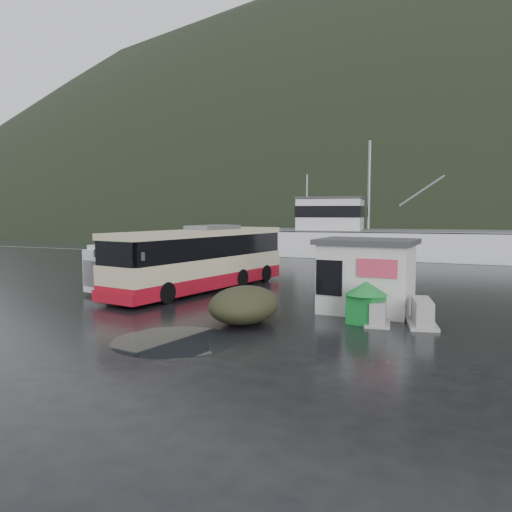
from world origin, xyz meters
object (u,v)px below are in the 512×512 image
at_px(coach_bus, 202,290).
at_px(waste_bin_left, 366,324).
at_px(waste_bin_right, 336,309).
at_px(jersey_barrier_a, 370,314).
at_px(jersey_barrier_c, 378,324).
at_px(fishing_trawler, 407,255).
at_px(white_van, 145,290).
at_px(ticket_kiosk, 366,312).
at_px(jersey_barrier_b, 422,326).
at_px(dome_tent, 244,323).

distance_m(coach_bus, waste_bin_left, 9.46).
relative_size(waste_bin_right, jersey_barrier_a, 0.97).
relative_size(jersey_barrier_c, fishing_trawler, 0.06).
bearing_deg(coach_bus, jersey_barrier_c, -14.50).
relative_size(white_van, ticket_kiosk, 1.56).
bearing_deg(waste_bin_right, fishing_trawler, 90.68).
height_order(waste_bin_right, ticket_kiosk, ticket_kiosk).
bearing_deg(fishing_trawler, jersey_barrier_b, -89.76).
height_order(coach_bus, jersey_barrier_a, coach_bus).
relative_size(white_van, jersey_barrier_b, 3.10).
height_order(jersey_barrier_a, jersey_barrier_c, jersey_barrier_a).
relative_size(coach_bus, jersey_barrier_b, 6.22).
height_order(waste_bin_left, fishing_trawler, fishing_trawler).
relative_size(ticket_kiosk, jersey_barrier_a, 2.15).
distance_m(dome_tent, jersey_barrier_c, 4.43).
bearing_deg(fishing_trawler, waste_bin_right, -96.51).
xyz_separation_m(dome_tent, fishing_trawler, (1.92, 29.41, 0.00)).
distance_m(waste_bin_right, fishing_trawler, 25.87).
distance_m(jersey_barrier_a, jersey_barrier_b, 2.34).
xyz_separation_m(waste_bin_left, dome_tent, (-3.77, -1.48, 0.00)).
bearing_deg(ticket_kiosk, waste_bin_left, -76.77).
bearing_deg(ticket_kiosk, waste_bin_right, 174.18).
distance_m(white_van, jersey_barrier_b, 12.95).
bearing_deg(coach_bus, dome_tent, -39.89).
relative_size(coach_bus, dome_tent, 3.49).
height_order(dome_tent, jersey_barrier_b, dome_tent).
relative_size(jersey_barrier_a, fishing_trawler, 0.06).
bearing_deg(ticket_kiosk, fishing_trawler, 95.79).
height_order(dome_tent, ticket_kiosk, ticket_kiosk).
bearing_deg(white_van, jersey_barrier_a, 10.58).
relative_size(coach_bus, jersey_barrier_c, 6.84).
bearing_deg(jersey_barrier_c, waste_bin_right, 134.45).
xyz_separation_m(waste_bin_left, fishing_trawler, (-1.85, 27.93, 0.00)).
xyz_separation_m(jersey_barrier_b, fishing_trawler, (-3.60, 27.57, 0.00)).
xyz_separation_m(ticket_kiosk, jersey_barrier_c, (0.73, -1.78, 0.00)).
height_order(waste_bin_left, jersey_barrier_c, waste_bin_left).
xyz_separation_m(ticket_kiosk, jersey_barrier_a, (0.19, -0.19, 0.00)).
height_order(coach_bus, jersey_barrier_b, coach_bus).
xyz_separation_m(white_van, jersey_barrier_c, (11.32, -2.80, 0.00)).
height_order(white_van, jersey_barrier_b, white_van).
relative_size(jersey_barrier_a, jersey_barrier_c, 1.01).
distance_m(dome_tent, fishing_trawler, 29.48).
distance_m(white_van, waste_bin_left, 11.33).
height_order(coach_bus, dome_tent, coach_bus).
relative_size(coach_bus, waste_bin_left, 7.69).
bearing_deg(white_van, jersey_barrier_c, 3.10).
bearing_deg(jersey_barrier_a, jersey_barrier_b, -34.80).
bearing_deg(jersey_barrier_c, dome_tent, -158.97).
distance_m(coach_bus, jersey_barrier_c, 9.75).
height_order(ticket_kiosk, jersey_barrier_c, ticket_kiosk).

